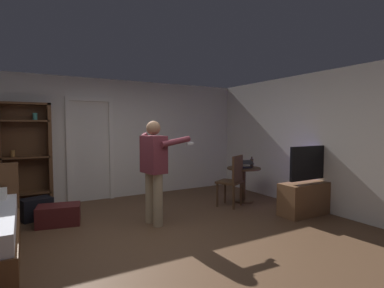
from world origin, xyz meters
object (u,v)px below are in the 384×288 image
object	(u,v)px
wooden_chair	(233,178)
suitcase_dark	(36,209)
suitcase_small	(59,215)
side_table	(244,178)
person_blue_shirt	(154,165)
tv_flatscreen	(310,194)
laptop	(243,165)
bookshelf	(26,153)
bottle_on_table	(252,163)

from	to	relation	value
wooden_chair	suitcase_dark	bearing A→B (deg)	163.25
wooden_chair	suitcase_small	xyz separation A→B (m)	(-3.02, 0.52, -0.39)
side_table	person_blue_shirt	xyz separation A→B (m)	(-2.12, -0.40, 0.47)
tv_flatscreen	laptop	world-z (taller)	tv_flatscreen
bookshelf	suitcase_dark	bearing A→B (deg)	-79.97
bottle_on_table	suitcase_small	size ratio (longest dim) A/B	0.35
bottle_on_table	person_blue_shirt	world-z (taller)	person_blue_shirt
laptop	person_blue_shirt	world-z (taller)	person_blue_shirt
side_table	bottle_on_table	xyz separation A→B (m)	(0.14, -0.08, 0.32)
bookshelf	laptop	bearing A→B (deg)	-21.60
side_table	wooden_chair	bearing A→B (deg)	-154.85
tv_flatscreen	side_table	world-z (taller)	tv_flatscreen
wooden_chair	suitcase_dark	world-z (taller)	wooden_chair
laptop	bottle_on_table	size ratio (longest dim) A/B	1.86
wooden_chair	suitcase_dark	distance (m)	3.48
laptop	suitcase_dark	distance (m)	3.84
tv_flatscreen	suitcase_dark	size ratio (longest dim) A/B	2.61
bookshelf	suitcase_small	bearing A→B (deg)	-70.36
bookshelf	tv_flatscreen	world-z (taller)	bookshelf
suitcase_small	laptop	bearing A→B (deg)	5.36
bottle_on_table	suitcase_small	xyz separation A→B (m)	(-3.59, 0.39, -0.64)
bookshelf	bottle_on_table	size ratio (longest dim) A/B	8.90
bookshelf	laptop	size ratio (longest dim) A/B	4.78
bookshelf	side_table	size ratio (longest dim) A/B	2.81
bookshelf	suitcase_small	world-z (taller)	bookshelf
tv_flatscreen	wooden_chair	xyz separation A→B (m)	(-0.91, 1.03, 0.19)
side_table	suitcase_dark	distance (m)	3.84
suitcase_dark	side_table	bearing A→B (deg)	-28.23
bottle_on_table	wooden_chair	bearing A→B (deg)	-167.90
wooden_chair	person_blue_shirt	bearing A→B (deg)	-173.42
person_blue_shirt	suitcase_dark	distance (m)	2.15
wooden_chair	person_blue_shirt	world-z (taller)	person_blue_shirt
laptop	person_blue_shirt	xyz separation A→B (m)	(-2.08, -0.36, 0.19)
side_table	tv_flatscreen	bearing A→B (deg)	-69.04
laptop	bottle_on_table	xyz separation A→B (m)	(0.18, -0.04, 0.04)
suitcase_dark	tv_flatscreen	bearing A→B (deg)	-41.97
tv_flatscreen	suitcase_small	distance (m)	4.23
person_blue_shirt	tv_flatscreen	bearing A→B (deg)	-17.90
suitcase_small	bottle_on_table	bearing A→B (deg)	5.05
bottle_on_table	suitcase_dark	bearing A→B (deg)	167.31
tv_flatscreen	person_blue_shirt	world-z (taller)	person_blue_shirt
bookshelf	wooden_chair	size ratio (longest dim) A/B	1.99
suitcase_dark	suitcase_small	xyz separation A→B (m)	(0.29, -0.48, -0.02)
person_blue_shirt	suitcase_small	world-z (taller)	person_blue_shirt
suitcase_small	wooden_chair	bearing A→B (deg)	1.61
bookshelf	suitcase_dark	size ratio (longest dim) A/B	4.27
bookshelf	suitcase_dark	distance (m)	1.12
side_table	person_blue_shirt	bearing A→B (deg)	-169.39
person_blue_shirt	suitcase_dark	bearing A→B (deg)	143.65
tv_flatscreen	side_table	distance (m)	1.33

